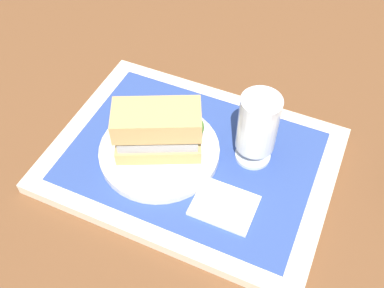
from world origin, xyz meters
The scene contains 7 objects.
ground_plane centered at (0.00, 0.00, 0.00)m, with size 3.00×3.00×0.00m, color brown.
tray centered at (0.00, 0.00, 0.01)m, with size 0.44×0.32×0.02m, color beige.
placemat centered at (0.00, 0.00, 0.02)m, with size 0.38×0.27×0.00m, color #2D4793.
plate centered at (-0.05, -0.02, 0.03)m, with size 0.19×0.19×0.01m, color silver.
sandwich centered at (-0.05, -0.02, 0.08)m, with size 0.14×0.11×0.08m.
beer_glass centered at (0.09, 0.04, 0.09)m, with size 0.06×0.06×0.12m.
napkin_folded centered at (0.08, -0.07, 0.02)m, with size 0.09×0.07×0.01m, color white.
Camera 1 is at (0.18, -0.40, 0.58)m, focal length 41.70 mm.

